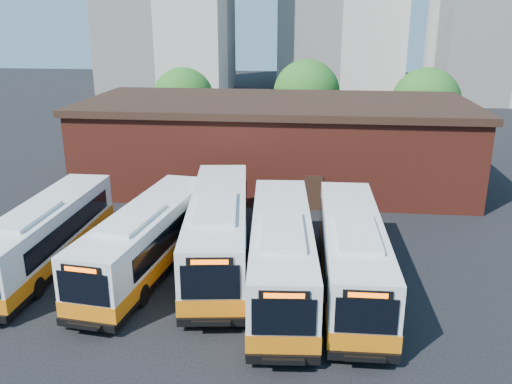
# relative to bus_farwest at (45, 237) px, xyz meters

# --- Properties ---
(ground) EXTENTS (220.00, 220.00, 0.00)m
(ground) POSITION_rel_bus_farwest_xyz_m (10.63, -4.08, -1.54)
(ground) COLOR black
(bus_farwest) EXTENTS (2.68, 12.46, 3.38)m
(bus_farwest) POSITION_rel_bus_farwest_xyz_m (0.00, 0.00, 0.00)
(bus_farwest) COLOR silver
(bus_farwest) RESTS_ON ground
(bus_west) EXTENTS (4.09, 12.85, 3.45)m
(bus_west) POSITION_rel_bus_farwest_xyz_m (5.39, -0.00, 0.03)
(bus_west) COLOR silver
(bus_west) RESTS_ON ground
(bus_midwest) EXTENTS (4.49, 13.93, 3.74)m
(bus_midwest) POSITION_rel_bus_farwest_xyz_m (8.80, 1.24, 0.16)
(bus_midwest) COLOR silver
(bus_midwest) RESTS_ON ground
(bus_mideast) EXTENTS (3.75, 13.47, 3.63)m
(bus_mideast) POSITION_rel_bus_farwest_xyz_m (12.20, -1.12, 0.11)
(bus_mideast) COLOR silver
(bus_mideast) RESTS_ON ground
(bus_east) EXTENTS (2.96, 13.06, 3.54)m
(bus_east) POSITION_rel_bus_farwest_xyz_m (15.49, -0.76, 0.07)
(bus_east) COLOR silver
(bus_east) RESTS_ON ground
(transit_worker) EXTENTS (0.41, 0.61, 1.63)m
(transit_worker) POSITION_rel_bus_farwest_xyz_m (11.76, -6.09, -0.72)
(transit_worker) COLOR #121633
(transit_worker) RESTS_ON ground
(depot_building) EXTENTS (28.60, 12.60, 6.40)m
(depot_building) POSITION_rel_bus_farwest_xyz_m (10.63, 15.92, 1.72)
(depot_building) COLOR maroon
(depot_building) RESTS_ON ground
(tree_west) EXTENTS (6.00, 6.00, 7.65)m
(tree_west) POSITION_rel_bus_farwest_xyz_m (0.63, 27.92, 3.11)
(tree_west) COLOR #382314
(tree_west) RESTS_ON ground
(tree_mid) EXTENTS (6.56, 6.56, 8.36)m
(tree_mid) POSITION_rel_bus_farwest_xyz_m (12.63, 29.92, 3.54)
(tree_mid) COLOR #382314
(tree_mid) RESTS_ON ground
(tree_east) EXTENTS (6.24, 6.24, 7.96)m
(tree_east) POSITION_rel_bus_farwest_xyz_m (23.63, 26.92, 3.29)
(tree_east) COLOR #382314
(tree_east) RESTS_ON ground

